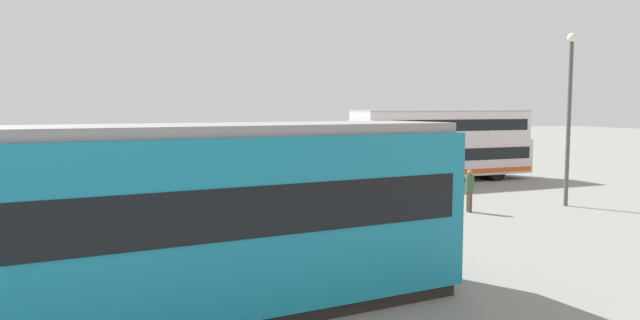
{
  "coord_description": "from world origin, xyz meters",
  "views": [
    {
      "loc": [
        9.66,
        25.1,
        3.94
      ],
      "look_at": [
        3.72,
        5.35,
        2.07
      ],
      "focal_mm": 32.26,
      "sensor_mm": 36.0,
      "label": 1
    }
  ],
  "objects_px": {
    "tram_yellow": "(36,233)",
    "pedestrian_crossing": "(470,188)",
    "double_decker_bus": "(442,145)",
    "pedestrian_near_railing": "(345,195)",
    "info_sign": "(134,173)",
    "street_lamp": "(569,106)"
  },
  "relations": [
    {
      "from": "pedestrian_near_railing",
      "to": "pedestrian_crossing",
      "type": "height_order",
      "value": "pedestrian_near_railing"
    },
    {
      "from": "pedestrian_crossing",
      "to": "info_sign",
      "type": "distance_m",
      "value": 12.27
    },
    {
      "from": "pedestrian_near_railing",
      "to": "street_lamp",
      "type": "relative_size",
      "value": 0.25
    },
    {
      "from": "double_decker_bus",
      "to": "pedestrian_near_railing",
      "type": "xyz_separation_m",
      "value": [
        8.78,
        9.3,
        -0.98
      ]
    },
    {
      "from": "pedestrian_near_railing",
      "to": "info_sign",
      "type": "xyz_separation_m",
      "value": [
        6.9,
        -2.35,
        0.7
      ]
    },
    {
      "from": "pedestrian_crossing",
      "to": "info_sign",
      "type": "relative_size",
      "value": 0.67
    },
    {
      "from": "double_decker_bus",
      "to": "pedestrian_crossing",
      "type": "bearing_deg",
      "value": 67.64
    },
    {
      "from": "tram_yellow",
      "to": "pedestrian_crossing",
      "type": "xyz_separation_m",
      "value": [
        -13.45,
        -8.74,
        -0.96
      ]
    },
    {
      "from": "pedestrian_near_railing",
      "to": "street_lamp",
      "type": "distance_m",
      "value": 10.18
    },
    {
      "from": "tram_yellow",
      "to": "street_lamp",
      "type": "bearing_deg",
      "value": -153.78
    },
    {
      "from": "pedestrian_crossing",
      "to": "info_sign",
      "type": "height_order",
      "value": "info_sign"
    },
    {
      "from": "double_decker_bus",
      "to": "pedestrian_crossing",
      "type": "height_order",
      "value": "double_decker_bus"
    },
    {
      "from": "tram_yellow",
      "to": "pedestrian_crossing",
      "type": "height_order",
      "value": "tram_yellow"
    },
    {
      "from": "double_decker_bus",
      "to": "info_sign",
      "type": "height_order",
      "value": "double_decker_bus"
    },
    {
      "from": "double_decker_bus",
      "to": "pedestrian_crossing",
      "type": "distance_m",
      "value": 9.41
    },
    {
      "from": "pedestrian_crossing",
      "to": "street_lamp",
      "type": "height_order",
      "value": "street_lamp"
    },
    {
      "from": "pedestrian_near_railing",
      "to": "info_sign",
      "type": "bearing_deg",
      "value": -18.78
    },
    {
      "from": "tram_yellow",
      "to": "pedestrian_near_railing",
      "type": "distance_m",
      "value": 11.57
    },
    {
      "from": "double_decker_bus",
      "to": "tram_yellow",
      "type": "bearing_deg",
      "value": 45.64
    },
    {
      "from": "pedestrian_crossing",
      "to": "street_lamp",
      "type": "distance_m",
      "value": 5.43
    },
    {
      "from": "tram_yellow",
      "to": "double_decker_bus",
      "type": "bearing_deg",
      "value": -134.36
    },
    {
      "from": "pedestrian_near_railing",
      "to": "pedestrian_crossing",
      "type": "xyz_separation_m",
      "value": [
        -5.22,
        -0.65,
        -0.06
      ]
    }
  ]
}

